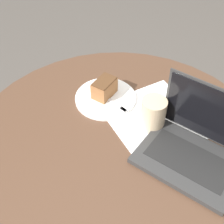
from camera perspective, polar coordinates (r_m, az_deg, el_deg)
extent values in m
cylinder|color=#4C3323|center=(1.34, 1.06, -16.49)|extent=(0.11, 0.11, 0.73)
cylinder|color=#4C3323|center=(1.02, 1.34, -6.40)|extent=(1.03, 1.03, 0.03)
cube|color=white|center=(1.09, 7.79, -1.28)|extent=(0.33, 0.31, 0.00)
cylinder|color=white|center=(1.15, -1.18, 2.56)|extent=(0.22, 0.22, 0.01)
cube|color=brown|center=(1.13, -1.40, 4.37)|extent=(0.09, 0.11, 0.06)
cube|color=#4D311C|center=(1.11, -1.43, 5.64)|extent=(0.09, 0.10, 0.00)
cube|color=silver|center=(1.13, -0.55, 2.26)|extent=(0.17, 0.05, 0.00)
cube|color=silver|center=(1.09, 2.13, 0.40)|extent=(0.03, 0.03, 0.00)
cylinder|color=#C6AD89|center=(1.03, 7.54, -0.33)|extent=(0.08, 0.08, 0.11)
cube|color=#2D2D2D|center=(0.98, 13.78, -8.72)|extent=(0.36, 0.32, 0.02)
cube|color=black|center=(0.98, 13.88, -8.38)|extent=(0.28, 0.21, 0.00)
cube|color=#2D2D2D|center=(0.98, 17.73, -0.33)|extent=(0.28, 0.12, 0.21)
cube|color=black|center=(0.97, 17.64, -0.47)|extent=(0.26, 0.12, 0.19)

